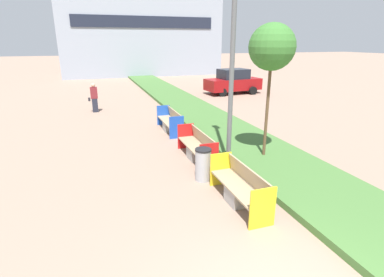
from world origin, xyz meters
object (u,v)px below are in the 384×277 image
object	(u,v)px
street_lamp_post	(235,1)
parked_car_distant	(233,82)
pedestrian_walking	(94,98)
bench_blue_frame	(170,123)
bench_red_frame	(197,148)
sapling_tree_near	(272,48)
bench_yellow_frame	(240,189)
litter_bin	(203,164)

from	to	relation	value
street_lamp_post	parked_car_distant	bearing A→B (deg)	63.22
street_lamp_post	pedestrian_walking	size ratio (longest dim) A/B	5.47
bench_blue_frame	street_lamp_post	xyz separation A→B (m)	(0.61, -4.72, 4.50)
bench_red_frame	bench_blue_frame	size ratio (longest dim) A/B	1.02
bench_blue_frame	sapling_tree_near	bearing A→B (deg)	-63.96
bench_blue_frame	parked_car_distant	distance (m)	10.88
bench_red_frame	street_lamp_post	distance (m)	4.69
bench_red_frame	bench_blue_frame	bearing A→B (deg)	90.01
bench_blue_frame	pedestrian_walking	size ratio (longest dim) A/B	1.43
pedestrian_walking	bench_red_frame	bearing A→B (deg)	-70.21
bench_yellow_frame	pedestrian_walking	bearing A→B (deg)	104.77
bench_red_frame	pedestrian_walking	xyz separation A→B (m)	(-3.09, 8.59, 0.45)
bench_blue_frame	litter_bin	world-z (taller)	litter_bin
bench_red_frame	pedestrian_walking	bearing A→B (deg)	109.79
bench_red_frame	bench_blue_frame	distance (m)	3.55
sapling_tree_near	bench_red_frame	bearing A→B (deg)	159.52
street_lamp_post	sapling_tree_near	world-z (taller)	street_lamp_post
bench_yellow_frame	litter_bin	distance (m)	1.58
bench_yellow_frame	street_lamp_post	bearing A→B (deg)	72.71
bench_blue_frame	street_lamp_post	distance (m)	6.55
bench_blue_frame	sapling_tree_near	world-z (taller)	sapling_tree_near
bench_yellow_frame	litter_bin	size ratio (longest dim) A/B	2.33
bench_yellow_frame	sapling_tree_near	world-z (taller)	sapling_tree_near
bench_red_frame	litter_bin	world-z (taller)	litter_bin
street_lamp_post	parked_car_distant	size ratio (longest dim) A/B	2.06
bench_yellow_frame	bench_blue_frame	world-z (taller)	same
litter_bin	pedestrian_walking	bearing A→B (deg)	104.79
sapling_tree_near	street_lamp_post	bearing A→B (deg)	-166.09
street_lamp_post	sapling_tree_near	bearing A→B (deg)	13.91
pedestrian_walking	bench_yellow_frame	bearing A→B (deg)	-75.23
litter_bin	parked_car_distant	distance (m)	15.34
bench_red_frame	litter_bin	bearing A→B (deg)	-104.03
litter_bin	bench_blue_frame	bearing A→B (deg)	85.56
litter_bin	sapling_tree_near	xyz separation A→B (m)	(2.52, 0.81, 3.19)
bench_yellow_frame	bench_blue_frame	size ratio (longest dim) A/B	0.95
bench_red_frame	street_lamp_post	size ratio (longest dim) A/B	0.27
street_lamp_post	sapling_tree_near	xyz separation A→B (m)	(1.51, 0.37, -1.21)
bench_red_frame	street_lamp_post	world-z (taller)	street_lamp_post
bench_red_frame	sapling_tree_near	size ratio (longest dim) A/B	0.54
bench_yellow_frame	pedestrian_walking	xyz separation A→B (m)	(-3.09, 11.72, 0.46)
parked_car_distant	litter_bin	bearing A→B (deg)	-124.80
bench_yellow_frame	street_lamp_post	xyz separation A→B (m)	(0.61, 1.96, 4.50)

